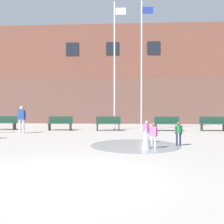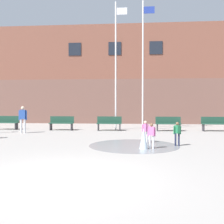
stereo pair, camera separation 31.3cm
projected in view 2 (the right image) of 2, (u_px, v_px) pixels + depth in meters
The scene contains 14 objects.
ground_plane at pixel (62, 178), 6.16m from camera, with size 100.00×100.00×0.00m, color gray.
library_building at pixel (117, 77), 25.57m from camera, with size 36.00×6.05×8.62m.
splash_fountain at pixel (138, 142), 10.54m from camera, with size 3.74×3.74×0.81m.
park_bench_left_of_flagpoles at pixel (7, 122), 17.70m from camera, with size 1.60×0.44×0.91m.
park_bench_under_left_flagpole at pixel (62, 123), 17.23m from camera, with size 1.60×0.44×0.91m.
park_bench_center at pixel (109, 123), 16.98m from camera, with size 1.60×0.44×0.91m.
park_bench_near_trashcan at pixel (168, 123), 16.69m from camera, with size 1.60×0.44×0.91m.
park_bench_far_right at pixel (214, 124), 16.58m from camera, with size 1.60×0.44×0.91m.
child_in_fountain at pixel (177, 132), 10.79m from camera, with size 0.31×0.24×0.99m.
adult_in_red at pixel (23, 117), 15.48m from camera, with size 0.50×0.21×1.59m.
child_running at pixel (145, 130), 11.58m from camera, with size 0.31×0.24×0.99m.
child_with_pink_shirt at pixel (152, 134), 10.14m from camera, with size 0.31×0.19×0.99m.
flagpole_left at pixel (116, 62), 17.42m from camera, with size 0.80×0.10×8.49m.
flagpole_right at pixel (143, 62), 17.26m from camera, with size 0.80×0.10×8.51m.
Camera 2 is at (1.69, -5.98, 1.75)m, focal length 42.00 mm.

